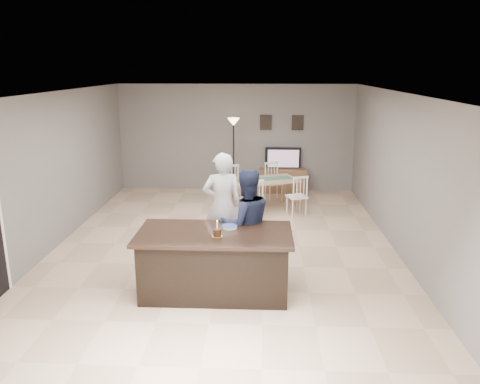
{
  "coord_description": "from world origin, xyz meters",
  "views": [
    {
      "loc": [
        0.63,
        -7.87,
        3.12
      ],
      "look_at": [
        0.29,
        -0.3,
        1.08
      ],
      "focal_mm": 35.0,
      "sensor_mm": 36.0,
      "label": 1
    }
  ],
  "objects_px": {
    "tv_console": "(283,180)",
    "birthday_cake": "(217,233)",
    "man": "(246,224)",
    "dining_table": "(264,184)",
    "floor_lamp": "(234,136)",
    "plate_stack": "(229,227)",
    "woman": "(222,205)",
    "television": "(283,158)",
    "kitchen_island": "(215,262)"
  },
  "relations": [
    {
      "from": "television",
      "to": "dining_table",
      "type": "distance_m",
      "value": 1.68
    },
    {
      "from": "television",
      "to": "man",
      "type": "bearing_deg",
      "value": 81.27
    },
    {
      "from": "man",
      "to": "floor_lamp",
      "type": "height_order",
      "value": "floor_lamp"
    },
    {
      "from": "woman",
      "to": "floor_lamp",
      "type": "distance_m",
      "value": 3.81
    },
    {
      "from": "kitchen_island",
      "to": "tv_console",
      "type": "relative_size",
      "value": 1.79
    },
    {
      "from": "television",
      "to": "man",
      "type": "height_order",
      "value": "man"
    },
    {
      "from": "woman",
      "to": "man",
      "type": "distance_m",
      "value": 0.9
    },
    {
      "from": "tv_console",
      "to": "birthday_cake",
      "type": "bearing_deg",
      "value": -101.33
    },
    {
      "from": "man",
      "to": "plate_stack",
      "type": "xyz_separation_m",
      "value": [
        -0.22,
        -0.36,
        0.08
      ]
    },
    {
      "from": "kitchen_island",
      "to": "man",
      "type": "distance_m",
      "value": 0.79
    },
    {
      "from": "television",
      "to": "floor_lamp",
      "type": "relative_size",
      "value": 0.47
    },
    {
      "from": "man",
      "to": "floor_lamp",
      "type": "relative_size",
      "value": 0.87
    },
    {
      "from": "kitchen_island",
      "to": "man",
      "type": "height_order",
      "value": "man"
    },
    {
      "from": "television",
      "to": "plate_stack",
      "type": "height_order",
      "value": "television"
    },
    {
      "from": "dining_table",
      "to": "man",
      "type": "bearing_deg",
      "value": -115.88
    },
    {
      "from": "birthday_cake",
      "to": "plate_stack",
      "type": "relative_size",
      "value": 1.0
    },
    {
      "from": "kitchen_island",
      "to": "plate_stack",
      "type": "relative_size",
      "value": 9.5
    },
    {
      "from": "woman",
      "to": "floor_lamp",
      "type": "height_order",
      "value": "floor_lamp"
    },
    {
      "from": "tv_console",
      "to": "birthday_cake",
      "type": "xyz_separation_m",
      "value": [
        -1.15,
        -5.72,
        0.65
      ]
    },
    {
      "from": "tv_console",
      "to": "television",
      "type": "xyz_separation_m",
      "value": [
        0.0,
        0.07,
        0.56
      ]
    },
    {
      "from": "kitchen_island",
      "to": "plate_stack",
      "type": "height_order",
      "value": "plate_stack"
    },
    {
      "from": "dining_table",
      "to": "floor_lamp",
      "type": "xyz_separation_m",
      "value": [
        -0.74,
        1.05,
        0.93
      ]
    },
    {
      "from": "woman",
      "to": "man",
      "type": "relative_size",
      "value": 1.06
    },
    {
      "from": "man",
      "to": "tv_console",
      "type": "bearing_deg",
      "value": -117.8
    },
    {
      "from": "television",
      "to": "woman",
      "type": "relative_size",
      "value": 0.51
    },
    {
      "from": "tv_console",
      "to": "television",
      "type": "relative_size",
      "value": 1.31
    },
    {
      "from": "birthday_cake",
      "to": "dining_table",
      "type": "bearing_deg",
      "value": 81.11
    },
    {
      "from": "plate_stack",
      "to": "floor_lamp",
      "type": "bearing_deg",
      "value": 92.6
    },
    {
      "from": "television",
      "to": "birthday_cake",
      "type": "relative_size",
      "value": 4.03
    },
    {
      "from": "birthday_cake",
      "to": "floor_lamp",
      "type": "height_order",
      "value": "floor_lamp"
    },
    {
      "from": "tv_console",
      "to": "floor_lamp",
      "type": "height_order",
      "value": "floor_lamp"
    },
    {
      "from": "woman",
      "to": "plate_stack",
      "type": "bearing_deg",
      "value": 87.92
    },
    {
      "from": "man",
      "to": "plate_stack",
      "type": "height_order",
      "value": "man"
    },
    {
      "from": "woman",
      "to": "television",
      "type": "bearing_deg",
      "value": -117.3
    },
    {
      "from": "television",
      "to": "dining_table",
      "type": "height_order",
      "value": "television"
    },
    {
      "from": "television",
      "to": "kitchen_island",
      "type": "bearing_deg",
      "value": 77.99
    },
    {
      "from": "woman",
      "to": "man",
      "type": "bearing_deg",
      "value": 106.01
    },
    {
      "from": "man",
      "to": "dining_table",
      "type": "height_order",
      "value": "man"
    },
    {
      "from": "plate_stack",
      "to": "dining_table",
      "type": "xyz_separation_m",
      "value": [
        0.52,
        3.87,
        -0.35
      ]
    },
    {
      "from": "kitchen_island",
      "to": "floor_lamp",
      "type": "relative_size",
      "value": 1.12
    },
    {
      "from": "television",
      "to": "floor_lamp",
      "type": "bearing_deg",
      "value": 23.25
    },
    {
      "from": "woman",
      "to": "tv_console",
      "type": "bearing_deg",
      "value": -117.54
    },
    {
      "from": "woman",
      "to": "birthday_cake",
      "type": "xyz_separation_m",
      "value": [
        0.05,
        -1.5,
        0.07
      ]
    },
    {
      "from": "television",
      "to": "woman",
      "type": "height_order",
      "value": "woman"
    },
    {
      "from": "man",
      "to": "kitchen_island",
      "type": "bearing_deg",
      "value": 33.77
    },
    {
      "from": "woman",
      "to": "man",
      "type": "xyz_separation_m",
      "value": [
        0.42,
        -0.8,
        -0.05
      ]
    },
    {
      "from": "tv_console",
      "to": "dining_table",
      "type": "xyz_separation_m",
      "value": [
        -0.49,
        -1.51,
        0.27
      ]
    },
    {
      "from": "television",
      "to": "man",
      "type": "xyz_separation_m",
      "value": [
        -0.78,
        -5.09,
        -0.02
      ]
    },
    {
      "from": "woman",
      "to": "dining_table",
      "type": "bearing_deg",
      "value": -116.39
    },
    {
      "from": "kitchen_island",
      "to": "woman",
      "type": "height_order",
      "value": "woman"
    }
  ]
}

